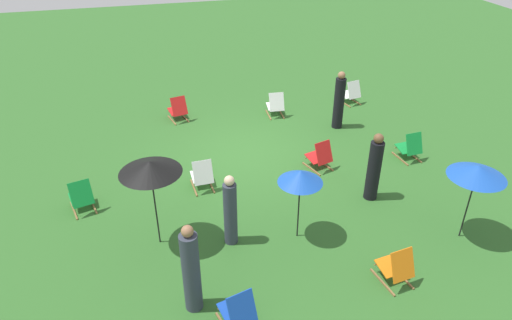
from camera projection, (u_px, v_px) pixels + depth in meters
ground_plane at (245, 154)px, 13.15m from camera, size 40.00×40.00×0.00m
deckchair_0 at (81, 197)px, 10.72m from camera, size 0.65×0.86×0.83m
deckchair_1 at (410, 147)px, 12.74m from camera, size 0.54×0.80×0.83m
deckchair_2 at (238, 311)px, 7.85m from camera, size 0.66×0.86×0.83m
deckchair_3 at (320, 156)px, 12.31m from camera, size 0.68×0.87×0.83m
deckchair_4 at (351, 93)px, 16.02m from camera, size 0.61×0.84×0.83m
deckchair_5 at (276, 105)px, 15.15m from camera, size 0.52×0.79×0.83m
deckchair_6 at (202, 176)px, 11.50m from camera, size 0.52×0.78×0.83m
deckchair_7 at (396, 267)px, 8.75m from camera, size 0.58×0.82×0.83m
deckchair_8 at (178, 110)px, 14.86m from camera, size 0.64×0.85×0.83m
umbrella_0 at (300, 177)px, 9.33m from camera, size 0.93×0.93×1.67m
umbrella_1 at (150, 167)px, 8.97m from camera, size 1.24×1.24×2.00m
umbrella_2 at (478, 171)px, 9.26m from camera, size 1.16×1.16×1.79m
person_0 at (191, 271)px, 7.98m from camera, size 0.38×0.38×1.85m
person_1 at (230, 212)px, 9.55m from camera, size 0.35×0.35×1.66m
person_2 at (339, 102)px, 14.19m from camera, size 0.36×0.36×1.82m
person_3 at (374, 169)px, 10.92m from camera, size 0.45×0.45×1.74m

